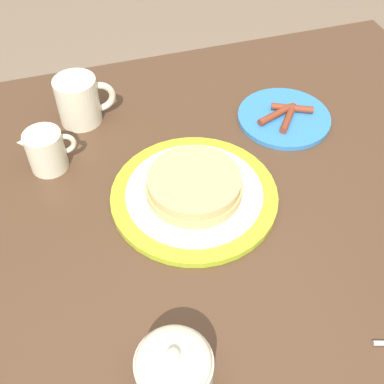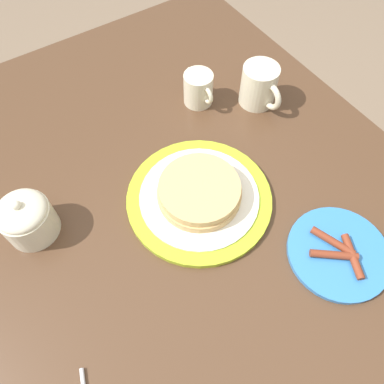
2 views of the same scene
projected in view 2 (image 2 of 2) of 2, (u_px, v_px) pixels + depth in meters
name	position (u px, v px, depth m)	size (l,w,h in m)	color
ground_plane	(196.00, 305.00, 1.40)	(8.00, 8.00, 0.00)	#7A6651
dining_table	(198.00, 230.00, 0.85)	(1.23, 0.89, 0.77)	#4C3321
pancake_plate	(202.00, 195.00, 0.72)	(0.28, 0.28, 0.05)	#AAC628
side_plate_bacon	(338.00, 252.00, 0.67)	(0.18, 0.18, 0.02)	#337AC6
coffee_mug	(260.00, 86.00, 0.84)	(0.11, 0.08, 0.09)	beige
creamer_pitcher	(198.00, 88.00, 0.85)	(0.10, 0.07, 0.08)	beige
sugar_bowl	(26.00, 218.00, 0.67)	(0.10, 0.10, 0.10)	beige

